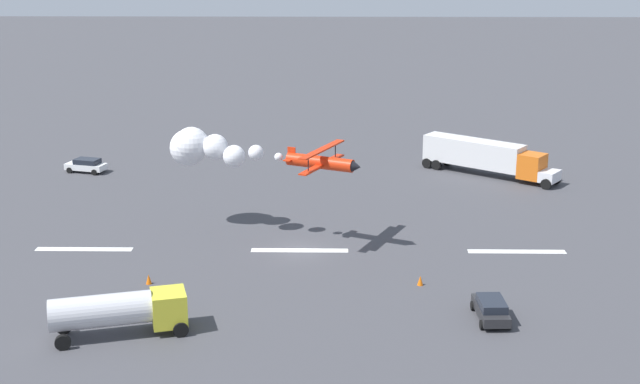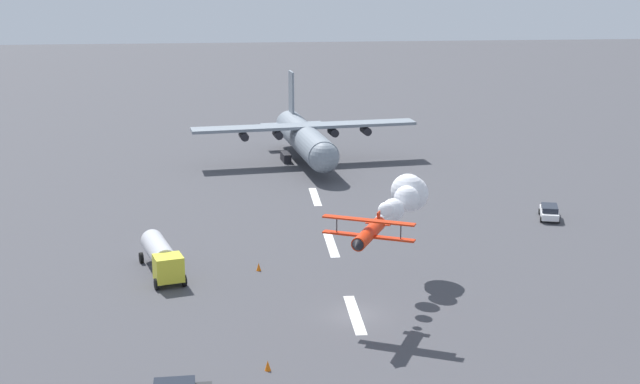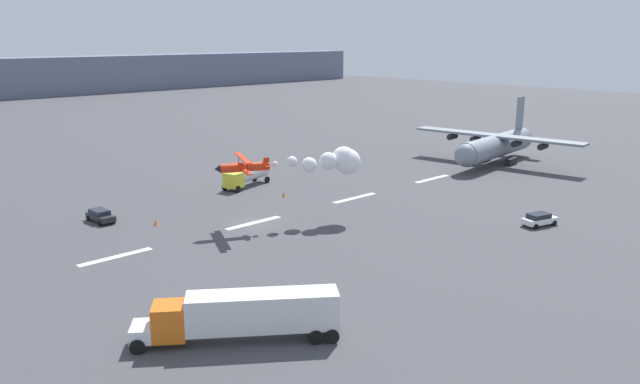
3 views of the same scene
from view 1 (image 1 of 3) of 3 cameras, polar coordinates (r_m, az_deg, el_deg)
The scene contains 11 objects.
ground_plane at distance 71.33m, azimuth -1.35°, elevation -3.87°, with size 440.00×440.00×0.00m, color #424247.
runway_stripe_2 at distance 72.86m, azimuth 12.84°, elevation -3.85°, with size 8.00×0.90×0.01m, color white.
runway_stripe_3 at distance 71.33m, azimuth -1.35°, elevation -3.87°, with size 8.00×0.90×0.01m, color white.
runway_stripe_4 at distance 74.19m, azimuth -15.29°, elevation -3.66°, with size 8.00×0.90×0.01m, color white.
stunt_biplane_red at distance 74.92m, azimuth -7.27°, elevation 2.86°, with size 16.63×10.53×3.46m.
semi_truck_orange at distance 94.99m, azimuth 10.84°, elevation 2.36°, with size 13.89×11.33×3.70m.
fuel_tanker_truck at distance 57.45m, azimuth -13.00°, elevation -7.62°, with size 8.94×4.85×2.90m.
followme_car_yellow at distance 98.15m, azimuth -15.15°, elevation 1.73°, with size 4.70×2.93×1.52m.
airport_staff_sedan at distance 59.66m, azimuth 11.21°, elevation -7.55°, with size 2.17×4.46×1.52m.
traffic_cone_near at distance 64.68m, azimuth 6.63°, elevation -5.81°, with size 0.44×0.44×0.75m, color orange.
traffic_cone_far at distance 65.74m, azimuth -11.23°, elevation -5.66°, with size 0.44×0.44×0.75m, color orange.
Camera 1 is at (-2.73, 66.86, 24.72)m, focal length 48.54 mm.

